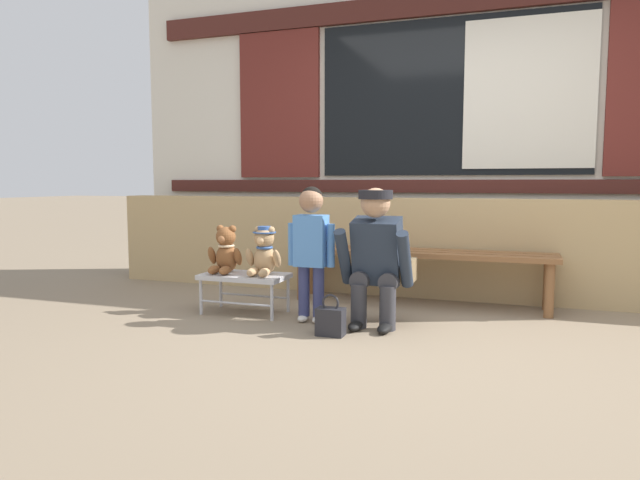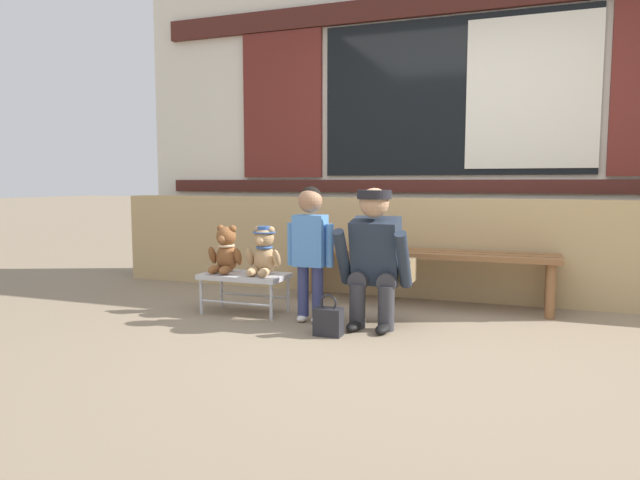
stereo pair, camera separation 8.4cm
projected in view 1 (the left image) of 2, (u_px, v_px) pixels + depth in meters
ground_plane at (410, 340)px, 3.60m from camera, size 60.00×60.00×0.00m
brick_low_wall at (442, 248)px, 4.90m from camera, size 6.28×0.25×0.85m
shop_facade at (453, 113)px, 5.26m from camera, size 6.40×0.26×3.20m
wooden_bench_long at (420, 259)px, 4.60m from camera, size 2.10×0.40×0.44m
small_display_bench at (245, 278)px, 4.31m from camera, size 0.64×0.36×0.30m
teddy_bear_plain at (225, 251)px, 4.34m from camera, size 0.28×0.26×0.36m
teddy_bear_with_hat at (264, 252)px, 4.24m from camera, size 0.28×0.27×0.36m
child_standing at (311, 239)px, 4.01m from camera, size 0.35×0.18×0.96m
adult_crouching at (378, 257)px, 3.90m from camera, size 0.50×0.49×0.95m
handbag_on_ground at (331, 321)px, 3.69m from camera, size 0.18×0.11×0.27m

